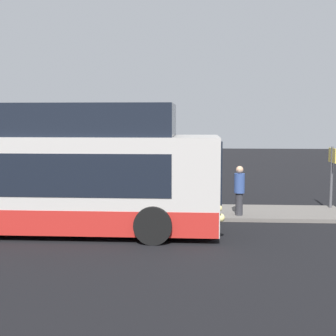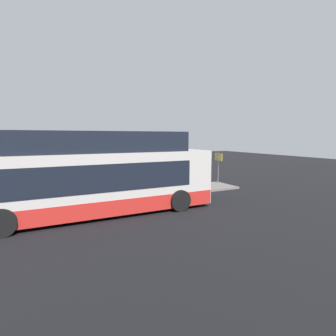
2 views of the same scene
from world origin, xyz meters
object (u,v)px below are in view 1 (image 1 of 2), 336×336
at_px(bus_lead, 26,175).
at_px(passenger_with_bags, 239,188).
at_px(passenger_waiting, 86,180).
at_px(suitcase, 99,200).
at_px(sign_post, 332,167).
at_px(passenger_boarding, 174,181).

distance_m(bus_lead, passenger_with_bags, 6.87).
relative_size(passenger_waiting, suitcase, 2.12).
distance_m(bus_lead, passenger_waiting, 3.72).
bearing_deg(bus_lead, sign_post, 20.39).
height_order(passenger_boarding, suitcase, passenger_boarding).
distance_m(passenger_waiting, sign_post, 9.03).
distance_m(passenger_boarding, passenger_with_bags, 2.65).
height_order(passenger_waiting, suitcase, passenger_waiting).
distance_m(passenger_boarding, suitcase, 2.79).
relative_size(passenger_waiting, sign_post, 0.80).
xyz_separation_m(suitcase, sign_post, (8.41, 0.60, 1.17)).
height_order(bus_lead, passenger_waiting, bus_lead).
height_order(bus_lead, sign_post, bus_lead).
relative_size(passenger_boarding, sign_post, 0.79).
relative_size(bus_lead, passenger_with_bags, 6.82).
bearing_deg(suitcase, sign_post, 4.09).
relative_size(bus_lead, suitcase, 13.44).
bearing_deg(bus_lead, passenger_with_bags, 18.25).
distance_m(passenger_with_bags, suitcase, 5.08).
xyz_separation_m(bus_lead, sign_post, (9.95, 3.70, -0.09)).
bearing_deg(passenger_with_bags, passenger_waiting, 177.46).
xyz_separation_m(passenger_boarding, passenger_with_bags, (2.27, -1.37, -0.06)).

